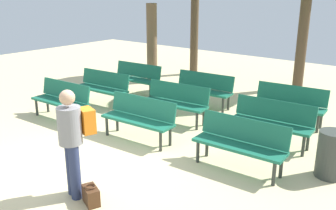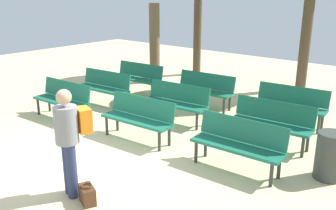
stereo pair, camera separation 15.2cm
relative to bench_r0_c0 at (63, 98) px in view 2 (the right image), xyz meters
The scene contains 14 objects.
ground_plane 2.81m from the bench_r0_c0, 30.57° to the right, with size 24.00×24.00×0.00m, color beige.
bench_r0_c0 is the anchor object (origin of this frame).
bench_r0_c1 2.31m from the bench_r0_c0, ahead, with size 1.63×0.59×0.87m.
bench_r0_c2 4.54m from the bench_r0_c0, ahead, with size 1.62×0.56×0.87m.
bench_r1_c0 1.38m from the bench_r0_c0, 95.20° to the left, with size 1.63×0.61×0.87m.
bench_r1_c1 2.69m from the bench_r0_c0, 35.06° to the left, with size 1.64×0.63×0.87m.
bench_r1_c2 4.80m from the bench_r0_c0, 20.35° to the left, with size 1.63×0.60×0.87m.
bench_r2_c0 2.73m from the bench_r0_c0, 93.73° to the left, with size 1.63×0.59×0.87m.
bench_r2_c1 3.55m from the bench_r0_c0, 54.28° to the left, with size 1.63×0.61×0.87m.
bench_r2_c2 5.28m from the bench_r0_c0, 35.00° to the left, with size 1.64×0.62×0.87m.
tree_1 4.22m from the bench_r0_c0, 100.25° to the left, with size 0.34×0.34×2.53m.
visitor_with_backpack 3.66m from the bench_r0_c0, 33.06° to the right, with size 0.47×0.59×1.65m.
handbag 3.96m from the bench_r0_c0, 30.60° to the right, with size 0.36×0.29×0.29m.
trash_bin 5.92m from the bench_r0_c0, ahead, with size 0.47×0.47×0.79m, color #383D38.
Camera 2 is at (4.94, -3.48, 2.99)m, focal length 39.70 mm.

